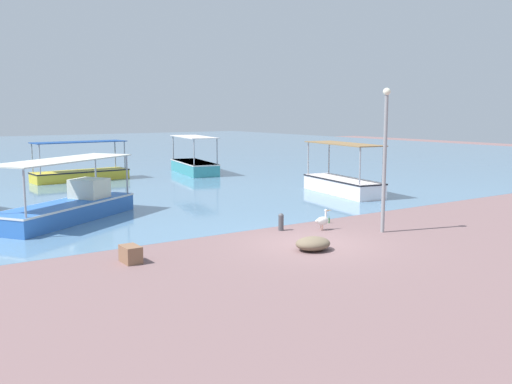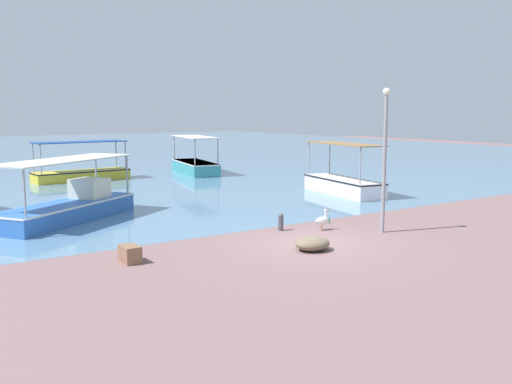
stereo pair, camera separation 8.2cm
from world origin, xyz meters
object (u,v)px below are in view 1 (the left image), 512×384
fishing_boat_center (69,206)px  pelican (322,220)px  mooring_bollard (281,221)px  glass_bottle (329,220)px  lamp_post (385,152)px  net_pile (313,244)px  fishing_boat_far_left (343,183)px  fishing_boat_outer (194,165)px  cargo_crate (131,254)px  fishing_boat_near_right (80,173)px

fishing_boat_center → pelican: 10.46m
mooring_bollard → glass_bottle: size_ratio=2.47×
fishing_boat_center → glass_bottle: fishing_boat_center is taller
lamp_post → net_pile: (-3.94, -0.67, -2.80)m
net_pile → fishing_boat_far_left: bearing=42.9°
fishing_boat_center → net_pile: fishing_boat_center is taller
pelican → lamp_post: size_ratio=0.15×
pelican → mooring_bollard: bearing=148.2°
net_pile → fishing_boat_center: bearing=117.7°
fishing_boat_outer → mooring_bollard: (-6.68, -19.43, -0.22)m
fishing_boat_outer → net_pile: bearing=-108.8°
pelican → glass_bottle: 1.45m
lamp_post → cargo_crate: size_ratio=7.06×
fishing_boat_far_left → mooring_bollard: 10.29m
mooring_bollard → net_pile: mooring_bollard is taller
lamp_post → mooring_bollard: (-2.95, 2.39, -2.66)m
fishing_boat_near_right → cargo_crate: 21.57m
net_pile → fishing_boat_near_right: bearing=91.1°
cargo_crate → fishing_boat_near_right: bearing=76.5°
fishing_boat_center → cargo_crate: bearing=-93.2°
fishing_boat_center → glass_bottle: size_ratio=25.10×
mooring_bollard → cargo_crate: bearing=-169.9°
pelican → glass_bottle: size_ratio=2.98×
pelican → cargo_crate: pelican is taller
fishing_boat_outer → net_pile: 23.77m
fishing_boat_far_left → fishing_boat_center: bearing=176.9°
fishing_boat_far_left → cargo_crate: (-14.98, -6.93, -0.33)m
fishing_boat_near_right → pelican: fishing_boat_near_right is taller
fishing_boat_outer → mooring_bollard: 20.55m
net_pile → glass_bottle: (3.45, 3.11, -0.11)m
pelican → fishing_boat_far_left: bearing=42.7°
fishing_boat_near_right → net_pile: (0.45, -22.88, -0.29)m
fishing_boat_far_left → fishing_boat_near_right: bearing=125.3°
fishing_boat_outer → fishing_boat_center: size_ratio=0.91×
fishing_boat_far_left → pelican: fishing_boat_far_left is taller
pelican → cargo_crate: 7.83m
fishing_boat_outer → cargo_crate: 24.43m
fishing_boat_near_right → mooring_bollard: (1.44, -19.82, -0.15)m
fishing_boat_far_left → net_pile: 12.98m
fishing_boat_far_left → pelican: bearing=-137.3°
fishing_boat_far_left → cargo_crate: size_ratio=7.80×
fishing_boat_far_left → lamp_post: size_ratio=1.10×
cargo_crate → fishing_boat_far_left: bearing=24.8°
glass_bottle → fishing_boat_center: bearing=142.5°
net_pile → glass_bottle: bearing=42.0°
lamp_post → mooring_bollard: 4.63m
fishing_boat_near_right → fishing_boat_outer: bearing=-2.8°
mooring_bollard → net_pile: size_ratio=0.56×
fishing_boat_outer → cargo_crate: size_ratio=8.20×
cargo_crate → glass_bottle: (8.94, 1.20, -0.15)m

